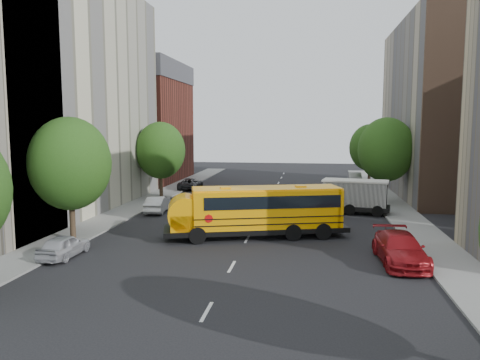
% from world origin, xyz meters
% --- Properties ---
extents(ground, '(120.00, 120.00, 0.00)m').
position_xyz_m(ground, '(0.00, 0.00, 0.00)').
color(ground, black).
rests_on(ground, ground).
extents(sidewalk_left, '(3.00, 80.00, 0.12)m').
position_xyz_m(sidewalk_left, '(-11.50, 5.00, 0.06)').
color(sidewalk_left, slate).
rests_on(sidewalk_left, ground).
extents(sidewalk_right, '(3.00, 80.00, 0.12)m').
position_xyz_m(sidewalk_right, '(11.50, 5.00, 0.06)').
color(sidewalk_right, slate).
rests_on(sidewalk_right, ground).
extents(lane_markings, '(0.15, 64.00, 0.01)m').
position_xyz_m(lane_markings, '(0.00, 10.00, 0.01)').
color(lane_markings, silver).
rests_on(lane_markings, ground).
extents(building_left_cream, '(10.00, 26.00, 20.00)m').
position_xyz_m(building_left_cream, '(-18.00, 6.00, 10.00)').
color(building_left_cream, beige).
rests_on(building_left_cream, ground).
extents(building_left_redbrick, '(10.00, 15.00, 13.00)m').
position_xyz_m(building_left_redbrick, '(-18.00, 28.00, 6.50)').
color(building_left_redbrick, maroon).
rests_on(building_left_redbrick, ground).
extents(building_right_far, '(10.00, 22.00, 18.00)m').
position_xyz_m(building_right_far, '(18.00, 20.00, 9.00)').
color(building_right_far, tan).
rests_on(building_right_far, ground).
extents(street_tree_1, '(5.12, 5.12, 7.90)m').
position_xyz_m(street_tree_1, '(-11.00, -4.00, 4.95)').
color(street_tree_1, '#38281C').
rests_on(street_tree_1, ground).
extents(street_tree_2, '(4.99, 4.99, 7.71)m').
position_xyz_m(street_tree_2, '(-11.00, 14.00, 4.83)').
color(street_tree_2, '#38281C').
rests_on(street_tree_2, ground).
extents(street_tree_4, '(5.25, 5.25, 8.10)m').
position_xyz_m(street_tree_4, '(11.00, 14.00, 5.08)').
color(street_tree_4, '#38281C').
rests_on(street_tree_4, ground).
extents(street_tree_5, '(4.86, 4.86, 7.51)m').
position_xyz_m(street_tree_5, '(11.00, 26.00, 4.70)').
color(street_tree_5, '#38281C').
rests_on(street_tree_5, ground).
extents(school_bus, '(12.30, 6.06, 3.40)m').
position_xyz_m(school_bus, '(0.38, -1.40, 1.90)').
color(school_bus, black).
rests_on(school_bus, ground).
extents(safari_truck, '(6.93, 3.56, 2.83)m').
position_xyz_m(safari_truck, '(7.30, 8.27, 1.50)').
color(safari_truck, black).
rests_on(safari_truck, ground).
extents(parked_car_0, '(1.61, 3.85, 1.30)m').
position_xyz_m(parked_car_0, '(-9.60, -7.62, 0.65)').
color(parked_car_0, '#AFB0B6').
rests_on(parked_car_0, ground).
extents(parked_car_1, '(1.87, 4.32, 1.38)m').
position_xyz_m(parked_car_1, '(-8.80, 6.26, 0.69)').
color(parked_car_1, silver).
rests_on(parked_car_1, ground).
extents(parked_car_2, '(2.22, 4.72, 1.31)m').
position_xyz_m(parked_car_2, '(-9.60, 20.44, 0.65)').
color(parked_car_2, black).
rests_on(parked_car_2, ground).
extents(parked_car_3, '(2.55, 5.66, 1.61)m').
position_xyz_m(parked_car_3, '(8.80, -6.06, 0.80)').
color(parked_car_3, maroon).
rests_on(parked_car_3, ground).
extents(parked_car_4, '(1.65, 3.95, 1.34)m').
position_xyz_m(parked_car_4, '(9.06, 11.86, 0.67)').
color(parked_car_4, '#393761').
rests_on(parked_car_4, ground).
extents(parked_car_5, '(1.69, 4.44, 1.44)m').
position_xyz_m(parked_car_5, '(9.60, 28.71, 0.72)').
color(parked_car_5, '#969591').
rests_on(parked_car_5, ground).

